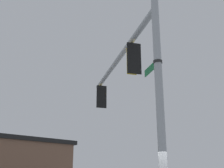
% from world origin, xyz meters
% --- Properties ---
extents(signal_pole, '(0.23, 0.23, 7.60)m').
position_xyz_m(signal_pole, '(0.00, 0.00, 3.80)').
color(signal_pole, '#ADB2B7').
rests_on(signal_pole, ground).
extents(mast_arm, '(0.31, 8.26, 0.21)m').
position_xyz_m(mast_arm, '(0.05, 4.13, 6.87)').
color(mast_arm, '#ADB2B7').
extents(traffic_light_nearest_pole, '(0.54, 0.49, 1.31)m').
position_xyz_m(traffic_light_nearest_pole, '(0.03, 2.25, 6.07)').
color(traffic_light_nearest_pole, black).
extents(traffic_light_mid_inner, '(0.54, 0.49, 1.31)m').
position_xyz_m(traffic_light_mid_inner, '(0.08, 7.53, 6.07)').
color(traffic_light_mid_inner, black).
extents(street_name_sign, '(0.27, 1.16, 0.22)m').
position_xyz_m(street_name_sign, '(0.00, 0.30, 5.08)').
color(street_name_sign, '#147238').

